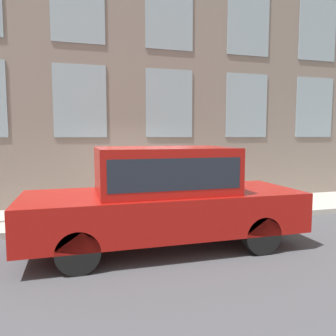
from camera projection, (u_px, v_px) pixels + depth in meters
name	position (u px, v px, depth m)	size (l,w,h in m)	color
ground_plane	(143.00, 229.00, 7.41)	(80.00, 80.00, 0.00)	#47474C
sidewalk	(134.00, 214.00, 8.47)	(2.23, 60.00, 0.14)	#B2ADA3
building_facade	(125.00, 43.00, 9.22)	(0.33, 40.00, 9.41)	gray
fire_hydrant	(155.00, 199.00, 7.93)	(0.32, 0.43, 0.84)	gray
person	(180.00, 173.00, 8.59)	(0.40, 0.27, 1.66)	navy
parked_car_red_near	(164.00, 194.00, 6.08)	(1.81, 5.08, 1.89)	black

